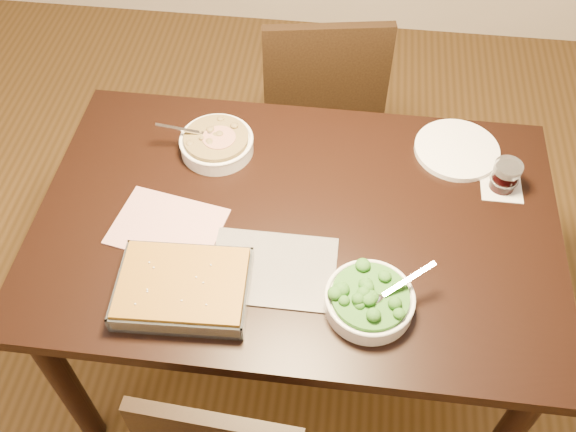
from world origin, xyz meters
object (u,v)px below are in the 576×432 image
object	(u,v)px
dinner_plate	(457,150)
chair_far	(321,100)
stew_bowl	(217,143)
table	(296,240)
baking_dish	(183,288)
broccoli_bowl	(370,300)
wine_tumbler	(505,175)

from	to	relation	value
dinner_plate	chair_far	bearing A→B (deg)	132.88
stew_bowl	chair_far	bearing A→B (deg)	63.61
table	stew_bowl	bearing A→B (deg)	138.56
baking_dish	chair_far	xyz separation A→B (m)	(0.25, 1.03, -0.27)
table	dinner_plate	bearing A→B (deg)	35.34
broccoli_bowl	stew_bowl	bearing A→B (deg)	134.09
table	baking_dish	xyz separation A→B (m)	(-0.25, -0.27, 0.12)
wine_tumbler	chair_far	xyz separation A→B (m)	(-0.55, 0.59, -0.29)
baking_dish	wine_tumbler	size ratio (longest dim) A/B	3.79
stew_bowl	broccoli_bowl	bearing A→B (deg)	-45.91
baking_dish	stew_bowl	bearing A→B (deg)	88.83
dinner_plate	baking_dish	bearing A→B (deg)	-139.87
wine_tumbler	table	bearing A→B (deg)	-161.65
table	chair_far	distance (m)	0.78
stew_bowl	dinner_plate	size ratio (longest dim) A/B	0.97
broccoli_bowl	wine_tumbler	xyz separation A→B (m)	(0.35, 0.43, 0.02)
stew_bowl	wine_tumbler	distance (m)	0.82
baking_dish	wine_tumbler	xyz separation A→B (m)	(0.80, 0.45, 0.02)
stew_bowl	wine_tumbler	size ratio (longest dim) A/B	2.75
table	wine_tumbler	distance (m)	0.60
table	wine_tumbler	bearing A→B (deg)	18.35
dinner_plate	chair_far	xyz separation A→B (m)	(-0.43, 0.46, -0.25)
baking_dish	dinner_plate	xyz separation A→B (m)	(0.68, 0.57, -0.02)
baking_dish	dinner_plate	distance (m)	0.89
table	baking_dish	size ratio (longest dim) A/B	4.25
stew_bowl	table	bearing A→B (deg)	-41.44
table	broccoli_bowl	bearing A→B (deg)	-50.77
stew_bowl	dinner_plate	world-z (taller)	stew_bowl
stew_bowl	broccoli_bowl	size ratio (longest dim) A/B	1.06
stew_bowl	dinner_plate	bearing A→B (deg)	6.43
stew_bowl	baking_dish	world-z (taller)	stew_bowl
baking_dish	chair_far	world-z (taller)	chair_far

